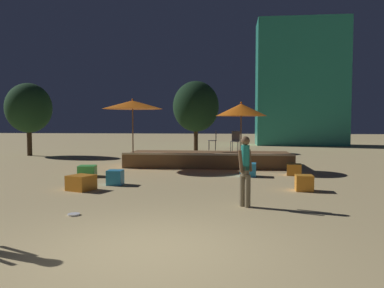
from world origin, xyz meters
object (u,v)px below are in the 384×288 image
Objects in this scene: patio_umbrella_1 at (241,110)px; bistro_chair_0 at (214,139)px; cube_seat_0 at (304,183)px; patio_umbrella_0 at (133,105)px; cube_seat_2 at (294,170)px; bistro_chair_1 at (235,139)px; cube_seat_4 at (248,170)px; cube_seat_5 at (115,177)px; background_tree_0 at (196,107)px; cube_seat_1 at (87,171)px; background_tree_1 at (29,108)px; person_0 at (245,169)px; frisbee_disc at (74,214)px; cube_seat_3 at (81,183)px.

patio_umbrella_1 reaches higher than bistro_chair_0.
patio_umbrella_0 is at bearing 143.21° from cube_seat_0.
bistro_chair_1 is at bearing 130.50° from cube_seat_2.
patio_umbrella_1 is (4.54, -0.21, -0.24)m from patio_umbrella_0.
cube_seat_4 reaches higher than cube_seat_5.
background_tree_0 is at bearing 104.44° from cube_seat_4.
cube_seat_2 is (0.25, 3.21, -0.02)m from cube_seat_0.
cube_seat_1 is 10.59m from background_tree_1.
person_0 reaches higher than cube_seat_5.
person_0 is 7.93m from bistro_chair_1.
background_tree_0 is at bearing 77.05° from cube_seat_1.
frisbee_disc is (-3.47, -9.08, -1.19)m from bistro_chair_1.
patio_umbrella_1 is 3.20m from cube_seat_2.
background_tree_1 is at bearing -108.41° from bistro_chair_0.
patio_umbrella_1 is 8.97m from frisbee_disc.
cube_seat_1 is 2.82m from cube_seat_3.
background_tree_0 is (-2.55, 8.60, 1.81)m from bistro_chair_1.
background_tree_1 reaches higher than frisbee_disc.
person_0 is at bearing -74.75° from bistro_chair_1.
frisbee_disc is 0.06× the size of background_tree_1.
cube_seat_4 is 0.68× the size of bistro_chair_1.
patio_umbrella_0 is 9.32m from background_tree_1.
cube_seat_3 is 15.24m from background_tree_0.
background_tree_0 is at bearing 107.22° from cube_seat_0.
cube_seat_0 is 0.81× the size of cube_seat_4.
cube_seat_4 is 0.14× the size of background_tree_1.
patio_umbrella_1 is at bearing 110.69° from cube_seat_0.
bistro_chair_0 is (3.37, 1.69, -1.48)m from patio_umbrella_0.
background_tree_1 is (-14.09, 6.77, 2.57)m from cube_seat_2.
cube_seat_5 is (0.69, 1.01, 0.01)m from cube_seat_3.
frisbee_disc is at bearing -130.33° from cube_seat_2.
cube_seat_5 is 6.59m from bistro_chair_0.
bistro_chair_1 is at bearing 108.26° from cube_seat_0.
background_tree_0 is 1.11× the size of background_tree_1.
person_0 is (-1.75, -2.22, 0.64)m from cube_seat_0.
person_0 is at bearing -93.38° from cube_seat_4.
patio_umbrella_0 reaches higher than patio_umbrella_1.
cube_seat_3 is at bearing -157.31° from person_0.
person_0 is (-0.08, -6.66, -1.59)m from patio_umbrella_1.
patio_umbrella_1 is at bearing 44.89° from cube_seat_5.
cube_seat_5 reaches higher than cube_seat_3.
cube_seat_0 is 6.38m from cube_seat_3.
bistro_chair_0 reaches higher than cube_seat_1.
bistro_chair_0 is (-1.38, 3.58, 0.97)m from cube_seat_4.
background_tree_1 is at bearing -155.35° from background_tree_0.
cube_seat_2 is at bearing 8.25° from cube_seat_1.
cube_seat_5 reaches higher than cube_seat_2.
patio_umbrella_1 is 2.79m from cube_seat_4.
bistro_chair_0 is at bearing 75.50° from frisbee_disc.
cube_seat_5 is at bearing -95.10° from background_tree_0.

